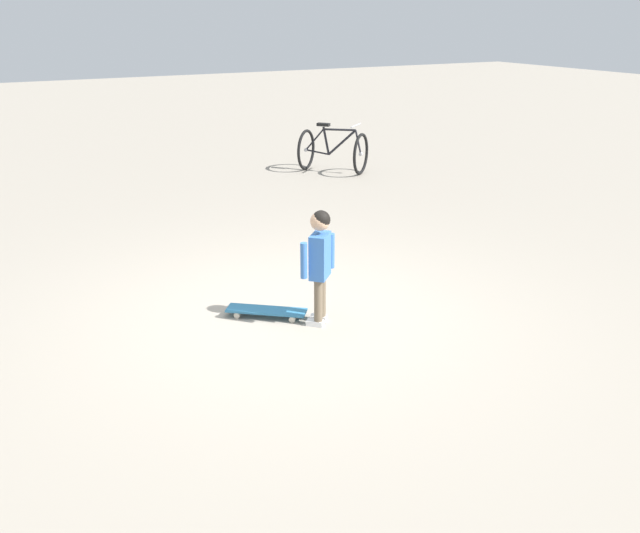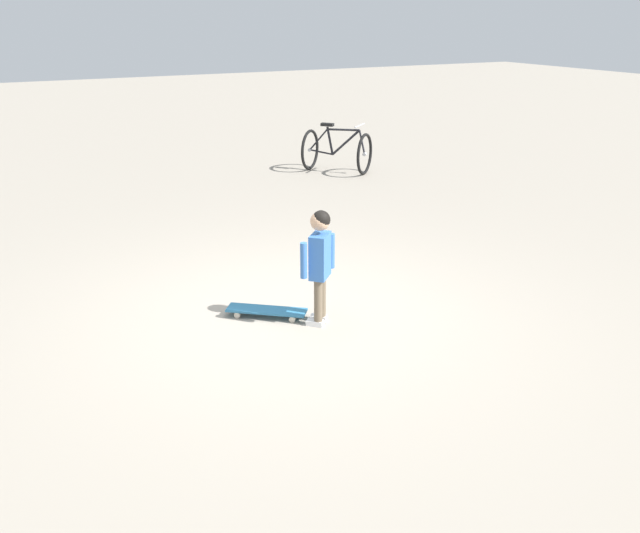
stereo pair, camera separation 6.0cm
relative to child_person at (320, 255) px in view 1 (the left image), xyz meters
name	(u,v)px [view 1 (the left image)]	position (x,y,z in m)	size (l,w,h in m)	color
ground_plane	(292,315)	(0.14, -0.28, -0.66)	(50.00, 50.00, 0.00)	#9E9384
child_person	(320,255)	(0.00, 0.00, 0.00)	(0.39, 0.28, 1.06)	brown
skateboard	(266,311)	(0.37, -0.36, -0.60)	(0.70, 0.61, 0.07)	teal
bicycle_near	(333,150)	(-3.13, -5.35, -0.28)	(1.23, 1.28, 0.85)	black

